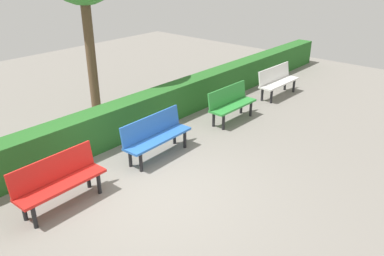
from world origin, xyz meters
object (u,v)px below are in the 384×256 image
Objects in this scene: bench_green at (231,102)px; bench_red at (58,179)px; bench_blue at (156,134)px; bench_white at (277,80)px.

bench_green is 4.79m from bench_red.
bench_white is at bearing 178.34° from bench_blue.
bench_white is 1.04× the size of bench_red.
bench_blue is at bearing 179.58° from bench_red.
bench_blue is at bearing -0.55° from bench_green.
bench_blue is 1.06× the size of bench_red.
bench_white and bench_blue have the same top height.
bench_green is (2.42, 0.07, -0.00)m from bench_white.
bench_red is (7.21, 0.05, -0.00)m from bench_white.
bench_green is at bearing 178.24° from bench_red.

